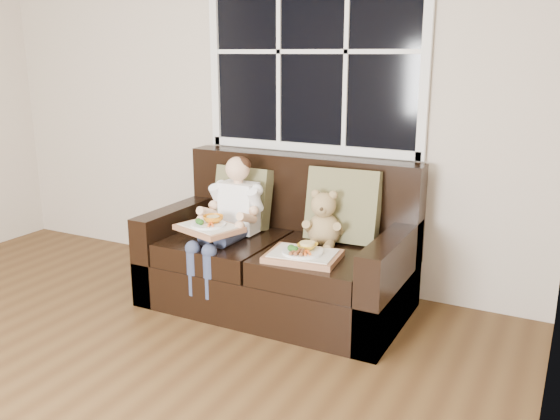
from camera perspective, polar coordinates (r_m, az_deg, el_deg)
The scene contains 8 objects.
window_back at distance 4.16m, azimuth 3.13°, elevation 14.99°, with size 1.62×0.04×1.37m.
loveseat at distance 3.97m, azimuth 0.09°, elevation -4.71°, with size 1.70×0.92×0.96m.
pillow_left at distance 4.18m, azimuth -3.62°, elevation 1.26°, with size 0.43×0.21×0.43m.
pillow_right at distance 3.85m, azimuth 6.10°, elevation 0.44°, with size 0.48×0.24×0.49m.
child at distance 3.93m, azimuth -4.71°, elevation -0.05°, with size 0.36×0.59×0.82m.
teddy_bear at distance 3.76m, azimuth 4.19°, elevation -1.23°, with size 0.25×0.30×0.38m.
tray_left at distance 3.79m, azimuth -6.79°, elevation -1.55°, with size 0.46×0.40×0.09m.
tray_right at distance 3.54m, azimuth 2.25°, elevation -4.29°, with size 0.46×0.37×0.10m.
Camera 1 is at (2.29, -1.31, 1.64)m, focal length 38.00 mm.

